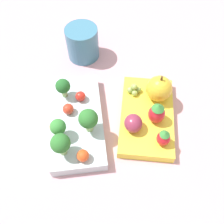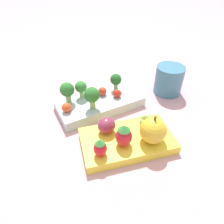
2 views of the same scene
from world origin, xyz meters
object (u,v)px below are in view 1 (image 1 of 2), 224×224
at_px(strawberry_1, 157,113).
at_px(grape_cluster, 134,89).
at_px(cherry_tomato_0, 80,96).
at_px(apple, 159,89).
at_px(strawberry_0, 164,138).
at_px(drinking_cup, 82,43).
at_px(bento_box_savoury, 77,121).
at_px(broccoli_floret_1, 61,144).
at_px(cherry_tomato_2, 68,109).
at_px(plum, 133,123).
at_px(bento_box_fruit, 147,116).
at_px(broccoli_floret_3, 58,127).
at_px(cherry_tomato_1, 83,156).
at_px(broccoli_floret_0, 63,87).
at_px(broccoli_floret_2, 88,119).

xyz_separation_m(strawberry_1, grape_cluster, (0.08, 0.03, -0.02)).
relative_size(cherry_tomato_0, apple, 0.33).
height_order(strawberry_0, drinking_cup, drinking_cup).
bearing_deg(bento_box_savoury, drinking_cup, -4.50).
distance_m(apple, grape_cluster, 0.06).
bearing_deg(broccoli_floret_1, cherry_tomato_2, -5.03).
distance_m(broccoli_floret_1, apple, 0.23).
bearing_deg(plum, apple, -40.35).
relative_size(broccoli_floret_1, drinking_cup, 0.68).
distance_m(cherry_tomato_0, plum, 0.13).
height_order(bento_box_fruit, cherry_tomato_2, cherry_tomato_2).
bearing_deg(grape_cluster, bento_box_fruit, -160.66).
distance_m(cherry_tomato_2, drinking_cup, 0.20).
distance_m(broccoli_floret_1, broccoli_floret_3, 0.04).
relative_size(broccoli_floret_3, strawberry_1, 0.90).
xyz_separation_m(broccoli_floret_3, grape_cluster, (0.10, -0.16, -0.03)).
height_order(cherry_tomato_1, plum, plum).
xyz_separation_m(apple, grape_cluster, (0.02, 0.05, -0.02)).
bearing_deg(drinking_cup, broccoli_floret_3, 169.46).
height_order(cherry_tomato_0, drinking_cup, drinking_cup).
bearing_deg(cherry_tomato_2, grape_cluster, -71.74).
bearing_deg(plum, bento_box_fruit, -46.88).
bearing_deg(strawberry_1, plum, 108.11).
relative_size(cherry_tomato_0, cherry_tomato_2, 0.96).
distance_m(cherry_tomato_2, apple, 0.19).
bearing_deg(plum, drinking_cup, 22.12).
xyz_separation_m(cherry_tomato_0, cherry_tomato_1, (-0.14, -0.00, 0.00)).
height_order(bento_box_fruit, plum, plum).
bearing_deg(strawberry_1, broccoli_floret_3, 97.18).
xyz_separation_m(broccoli_floret_0, cherry_tomato_1, (-0.15, -0.04, -0.02)).
distance_m(broccoli_floret_1, cherry_tomato_0, 0.13).
distance_m(broccoli_floret_1, strawberry_0, 0.19).
bearing_deg(drinking_cup, broccoli_floret_1, 172.19).
distance_m(broccoli_floret_3, grape_cluster, 0.19).
bearing_deg(strawberry_0, cherry_tomato_1, 98.88).
distance_m(cherry_tomato_2, strawberry_0, 0.20).
distance_m(strawberry_0, drinking_cup, 0.31).
height_order(broccoli_floret_0, grape_cluster, broccoli_floret_0).
distance_m(broccoli_floret_0, broccoli_floret_3, 0.10).
height_order(bento_box_savoury, cherry_tomato_0, cherry_tomato_0).
bearing_deg(cherry_tomato_0, plum, -126.37).
distance_m(broccoli_floret_3, plum, 0.14).
bearing_deg(strawberry_1, cherry_tomato_2, 80.74).
distance_m(cherry_tomato_0, strawberry_1, 0.16).
bearing_deg(strawberry_0, broccoli_floret_3, 81.71).
xyz_separation_m(broccoli_floret_2, cherry_tomato_0, (0.07, 0.02, -0.03)).
height_order(cherry_tomato_1, drinking_cup, drinking_cup).
distance_m(broccoli_floret_3, strawberry_1, 0.19).
distance_m(apple, strawberry_0, 0.11).
xyz_separation_m(bento_box_savoury, plum, (-0.03, -0.11, 0.03)).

